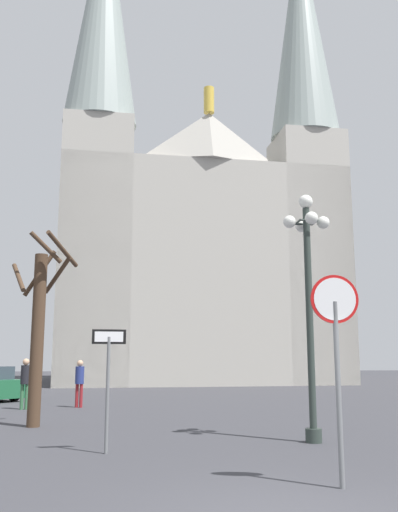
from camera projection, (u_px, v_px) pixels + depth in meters
cathedral at (198, 237)px, 40.36m from camera, size 19.85×15.18×35.05m
stop_sign at (336, 337)px, 8.37m from camera, size 0.74×0.08×3.10m
one_way_arrow_sign at (108, 372)px, 11.08m from camera, size 0.68×0.12×2.40m
street_lamp at (309, 287)px, 12.76m from camera, size 1.10×1.10×5.61m
bare_tree at (39, 327)px, 15.25m from camera, size 1.85×1.83×5.21m
pedestrian_walking at (25, 378)px, 19.69m from camera, size 0.32×0.32×1.76m
pedestrian_standing at (80, 379)px, 20.42m from camera, size 0.32×0.32×1.69m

